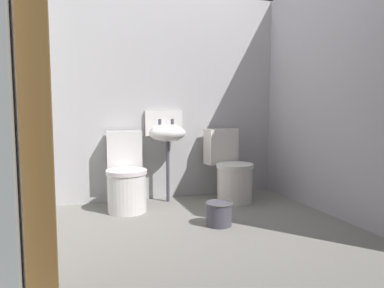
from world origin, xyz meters
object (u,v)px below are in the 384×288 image
object	(u,v)px
wooden_door_post	(35,86)
toilet_right	(230,171)
bucket	(219,213)
toilet_left	(126,178)
sink	(167,133)

from	to	relation	value
wooden_door_post	toilet_right	size ratio (longest dim) A/B	2.92
wooden_door_post	bucket	size ratio (longest dim) A/B	9.47
toilet_left	sink	xyz separation A→B (m)	(0.48, 0.19, 0.43)
sink	bucket	bearing A→B (deg)	-77.51
toilet_left	toilet_right	distance (m)	1.15
toilet_right	sink	xyz separation A→B (m)	(-0.67, 0.19, 0.43)
toilet_right	bucket	xyz separation A→B (m)	(-0.46, -0.77, -0.21)
toilet_left	sink	bearing A→B (deg)	-153.65
toilet_left	toilet_right	size ratio (longest dim) A/B	1.00
sink	bucket	size ratio (longest dim) A/B	4.11
wooden_door_post	toilet_left	size ratio (longest dim) A/B	2.92
sink	bucket	xyz separation A→B (m)	(0.21, -0.96, -0.65)
toilet_right	toilet_left	bearing A→B (deg)	-7.33
toilet_left	wooden_door_post	bearing A→B (deg)	74.55
toilet_left	sink	distance (m)	0.67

